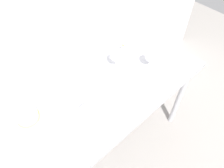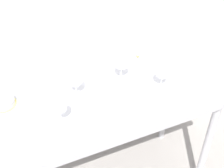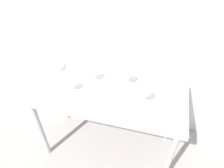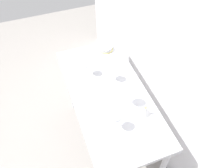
{
  "view_description": "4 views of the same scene",
  "coord_description": "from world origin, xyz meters",
  "px_view_note": "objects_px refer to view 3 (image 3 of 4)",
  "views": [
    {
      "loc": [
        -0.67,
        -0.72,
        2.11
      ],
      "look_at": [
        -0.0,
        -0.01,
        0.93
      ],
      "focal_mm": 34.87,
      "sensor_mm": 36.0,
      "label": 1
    },
    {
      "loc": [
        -0.52,
        -1.23,
        2.02
      ],
      "look_at": [
        0.03,
        -0.01,
        0.98
      ],
      "focal_mm": 47.19,
      "sensor_mm": 36.0,
      "label": 2
    },
    {
      "loc": [
        0.38,
        -1.29,
        2.19
      ],
      "look_at": [
        0.04,
        -0.01,
        0.99
      ],
      "focal_mm": 33.43,
      "sensor_mm": 36.0,
      "label": 3
    },
    {
      "loc": [
        1.25,
        -0.45,
        2.52
      ],
      "look_at": [
        -0.02,
        0.03,
        0.98
      ],
      "focal_mm": 37.79,
      "sensor_mm": 36.0,
      "label": 4
    }
  ],
  "objects_px": {
    "tasting_sheet_lower": "(77,76)",
    "tasting_sheet_upper": "(113,98)",
    "wine_glass_near_left": "(69,82)",
    "tasting_bowl": "(57,67)",
    "wine_glass_far_right": "(126,74)",
    "wine_glass_near_right": "(145,92)",
    "decanter_funnel": "(145,78)",
    "wine_glass_far_left": "(93,72)"
  },
  "relations": [
    {
      "from": "wine_glass_near_left",
      "to": "tasting_bowl",
      "type": "relative_size",
      "value": 1.05
    },
    {
      "from": "tasting_bowl",
      "to": "decanter_funnel",
      "type": "relative_size",
      "value": 1.14
    },
    {
      "from": "wine_glass_near_right",
      "to": "wine_glass_far_left",
      "type": "bearing_deg",
      "value": 163.92
    },
    {
      "from": "wine_glass_far_left",
      "to": "wine_glass_near_right",
      "type": "bearing_deg",
      "value": -16.08
    },
    {
      "from": "wine_glass_near_left",
      "to": "wine_glass_far_right",
      "type": "height_order",
      "value": "wine_glass_far_right"
    },
    {
      "from": "tasting_sheet_lower",
      "to": "tasting_bowl",
      "type": "relative_size",
      "value": 1.72
    },
    {
      "from": "wine_glass_near_left",
      "to": "wine_glass_far_left",
      "type": "relative_size",
      "value": 0.99
    },
    {
      "from": "wine_glass_near_right",
      "to": "decanter_funnel",
      "type": "height_order",
      "value": "wine_glass_near_right"
    },
    {
      "from": "wine_glass_far_right",
      "to": "tasting_sheet_lower",
      "type": "distance_m",
      "value": 0.5
    },
    {
      "from": "wine_glass_far_left",
      "to": "tasting_sheet_lower",
      "type": "bearing_deg",
      "value": 170.41
    },
    {
      "from": "wine_glass_near_left",
      "to": "wine_glass_far_right",
      "type": "distance_m",
      "value": 0.5
    },
    {
      "from": "wine_glass_far_right",
      "to": "tasting_sheet_upper",
      "type": "xyz_separation_m",
      "value": [
        -0.07,
        -0.2,
        -0.13
      ]
    },
    {
      "from": "tasting_sheet_upper",
      "to": "tasting_sheet_lower",
      "type": "relative_size",
      "value": 0.78
    },
    {
      "from": "tasting_sheet_lower",
      "to": "tasting_bowl",
      "type": "bearing_deg",
      "value": -165.17
    },
    {
      "from": "tasting_sheet_lower",
      "to": "tasting_bowl",
      "type": "xyz_separation_m",
      "value": [
        -0.23,
        0.06,
        0.02
      ]
    },
    {
      "from": "wine_glass_near_right",
      "to": "tasting_sheet_upper",
      "type": "distance_m",
      "value": 0.29
    },
    {
      "from": "wine_glass_far_left",
      "to": "decanter_funnel",
      "type": "bearing_deg",
      "value": 13.88
    },
    {
      "from": "wine_glass_near_left",
      "to": "wine_glass_far_left",
      "type": "distance_m",
      "value": 0.24
    },
    {
      "from": "wine_glass_far_right",
      "to": "tasting_sheet_upper",
      "type": "distance_m",
      "value": 0.25
    },
    {
      "from": "tasting_sheet_lower",
      "to": "wine_glass_near_right",
      "type": "bearing_deg",
      "value": 14.51
    },
    {
      "from": "wine_glass_near_left",
      "to": "decanter_funnel",
      "type": "bearing_deg",
      "value": 26.03
    },
    {
      "from": "tasting_sheet_lower",
      "to": "wine_glass_far_left",
      "type": "bearing_deg",
      "value": 19.34
    },
    {
      "from": "tasting_sheet_lower",
      "to": "decanter_funnel",
      "type": "relative_size",
      "value": 1.97
    },
    {
      "from": "tasting_sheet_upper",
      "to": "tasting_sheet_lower",
      "type": "xyz_separation_m",
      "value": [
        -0.41,
        0.2,
        0.0
      ]
    },
    {
      "from": "wine_glass_far_right",
      "to": "wine_glass_near_right",
      "type": "xyz_separation_m",
      "value": [
        0.19,
        -0.17,
        -0.02
      ]
    },
    {
      "from": "wine_glass_far_left",
      "to": "wine_glass_far_right",
      "type": "bearing_deg",
      "value": 4.82
    },
    {
      "from": "wine_glass_far_left",
      "to": "tasting_sheet_upper",
      "type": "distance_m",
      "value": 0.31
    },
    {
      "from": "wine_glass_near_left",
      "to": "tasting_bowl",
      "type": "xyz_separation_m",
      "value": [
        -0.26,
        0.27,
        -0.09
      ]
    },
    {
      "from": "wine_glass_near_right",
      "to": "tasting_bowl",
      "type": "bearing_deg",
      "value": 165.67
    },
    {
      "from": "wine_glass_far_left",
      "to": "tasting_sheet_lower",
      "type": "xyz_separation_m",
      "value": [
        -0.18,
        0.03,
        -0.11
      ]
    },
    {
      "from": "wine_glass_far_left",
      "to": "tasting_sheet_upper",
      "type": "xyz_separation_m",
      "value": [
        0.23,
        -0.17,
        -0.11
      ]
    },
    {
      "from": "wine_glass_far_right",
      "to": "tasting_bowl",
      "type": "distance_m",
      "value": 0.72
    },
    {
      "from": "tasting_sheet_lower",
      "to": "tasting_bowl",
      "type": "height_order",
      "value": "tasting_bowl"
    },
    {
      "from": "wine_glass_far_left",
      "to": "tasting_sheet_lower",
      "type": "height_order",
      "value": "wine_glass_far_left"
    },
    {
      "from": "decanter_funnel",
      "to": "wine_glass_near_right",
      "type": "bearing_deg",
      "value": -84.09
    },
    {
      "from": "wine_glass_far_right",
      "to": "wine_glass_near_right",
      "type": "distance_m",
      "value": 0.25
    },
    {
      "from": "wine_glass_far_left",
      "to": "tasting_sheet_lower",
      "type": "relative_size",
      "value": 0.62
    },
    {
      "from": "wine_glass_far_right",
      "to": "tasting_bowl",
      "type": "relative_size",
      "value": 1.23
    },
    {
      "from": "wine_glass_far_right",
      "to": "wine_glass_far_left",
      "type": "relative_size",
      "value": 1.16
    },
    {
      "from": "wine_glass_near_right",
      "to": "wine_glass_far_right",
      "type": "bearing_deg",
      "value": 138.52
    },
    {
      "from": "wine_glass_near_left",
      "to": "tasting_sheet_upper",
      "type": "relative_size",
      "value": 0.78
    },
    {
      "from": "tasting_sheet_lower",
      "to": "tasting_sheet_upper",
      "type": "bearing_deg",
      "value": 2.58
    }
  ]
}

